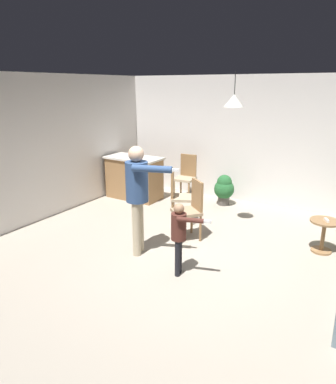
% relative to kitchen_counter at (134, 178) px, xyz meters
% --- Properties ---
extents(ground, '(7.68, 7.68, 0.00)m').
position_rel_kitchen_counter_xyz_m(ground, '(2.45, -2.08, -0.48)').
color(ground, '#9E9384').
extents(wall_back, '(6.40, 0.10, 2.70)m').
position_rel_kitchen_counter_xyz_m(wall_back, '(2.45, 1.12, 0.87)').
color(wall_back, silver).
rests_on(wall_back, ground).
extents(wall_left, '(0.10, 6.40, 2.70)m').
position_rel_kitchen_counter_xyz_m(wall_left, '(-0.75, -2.08, 0.87)').
color(wall_left, silver).
rests_on(wall_left, ground).
extents(kitchen_counter, '(1.26, 0.66, 0.95)m').
position_rel_kitchen_counter_xyz_m(kitchen_counter, '(0.00, 0.00, 0.00)').
color(kitchen_counter, olive).
rests_on(kitchen_counter, ground).
extents(side_table_by_couch, '(0.44, 0.44, 0.52)m').
position_rel_kitchen_counter_xyz_m(side_table_by_couch, '(4.11, -0.68, -0.15)').
color(side_table_by_couch, olive).
rests_on(side_table_by_couch, ground).
extents(person_adult, '(0.85, 0.46, 1.66)m').
position_rel_kitchen_counter_xyz_m(person_adult, '(1.71, -2.18, 0.55)').
color(person_adult, tan).
rests_on(person_adult, ground).
extents(person_child, '(0.56, 0.28, 1.02)m').
position_rel_kitchen_counter_xyz_m(person_child, '(2.55, -2.42, 0.16)').
color(person_child, black).
rests_on(person_child, ground).
extents(dining_chair_by_counter, '(0.59, 0.59, 1.00)m').
position_rel_kitchen_counter_xyz_m(dining_chair_by_counter, '(2.12, -1.29, 0.07)').
color(dining_chair_by_counter, olive).
rests_on(dining_chair_by_counter, ground).
extents(dining_chair_near_wall, '(0.57, 0.57, 1.00)m').
position_rel_kitchen_counter_xyz_m(dining_chair_near_wall, '(1.59, -0.75, 0.07)').
color(dining_chair_near_wall, olive).
rests_on(dining_chair_near_wall, ground).
extents(dining_chair_centre_back, '(0.45, 0.45, 1.00)m').
position_rel_kitchen_counter_xyz_m(dining_chair_centre_back, '(1.02, 0.59, 0.07)').
color(dining_chair_centre_back, olive).
rests_on(dining_chair_centre_back, ground).
extents(potted_plant_corner, '(0.43, 0.43, 0.66)m').
position_rel_kitchen_counter_xyz_m(potted_plant_corner, '(1.93, 0.62, -0.11)').
color(potted_plant_corner, '#4C4742').
rests_on(potted_plant_corner, ground).
extents(spare_remote_on_table, '(0.09, 0.13, 0.04)m').
position_rel_kitchen_counter_xyz_m(spare_remote_on_table, '(4.13, -0.70, 0.06)').
color(spare_remote_on_table, white).
rests_on(spare_remote_on_table, side_table_by_couch).
extents(ceiling_light_pendant, '(0.32, 0.32, 0.55)m').
position_rel_kitchen_counter_xyz_m(ceiling_light_pendant, '(2.55, -0.67, 1.77)').
color(ceiling_light_pendant, silver).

